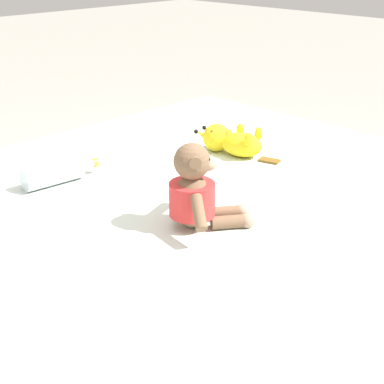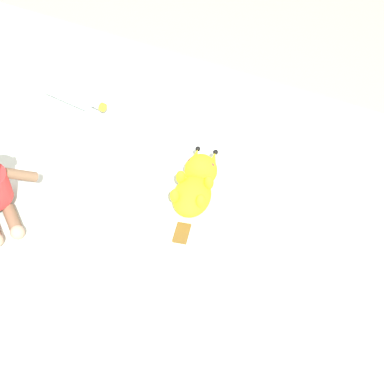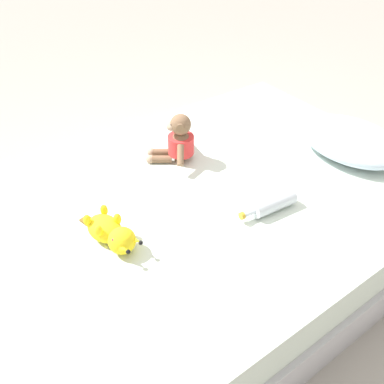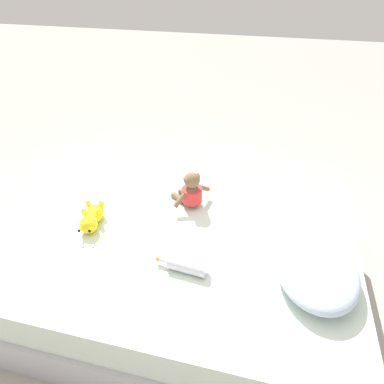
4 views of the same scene
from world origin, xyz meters
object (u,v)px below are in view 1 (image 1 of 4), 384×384
object	(u,v)px
bed	(149,261)
plush_monkey	(196,193)
glass_bottle	(54,174)
plush_yellow_creature	(231,141)

from	to	relation	value
bed	plush_monkey	xyz separation A→B (m)	(-0.26, 0.05, 0.34)
bed	glass_bottle	world-z (taller)	glass_bottle
plush_monkey	glass_bottle	world-z (taller)	plush_monkey
bed	glass_bottle	distance (m)	0.41
bed	glass_bottle	size ratio (longest dim) A/B	7.96
plush_yellow_creature	glass_bottle	xyz separation A→B (m)	(0.20, 0.60, -0.01)
plush_yellow_creature	glass_bottle	distance (m)	0.64
plush_monkey	glass_bottle	bearing A→B (deg)	11.43
glass_bottle	plush_yellow_creature	bearing A→B (deg)	-108.70
bed	glass_bottle	bearing A→B (deg)	31.83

